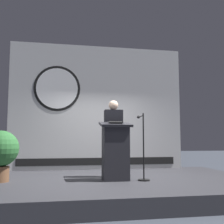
# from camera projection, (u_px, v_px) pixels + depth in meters

# --- Properties ---
(ground_plane) EXTENTS (40.00, 40.00, 0.00)m
(ground_plane) POSITION_uv_depth(u_px,v_px,m) (109.00, 193.00, 5.74)
(ground_plane) COLOR #383D47
(stage_platform) EXTENTS (6.40, 4.00, 0.30)m
(stage_platform) POSITION_uv_depth(u_px,v_px,m) (109.00, 186.00, 5.76)
(stage_platform) COLOR #333338
(stage_platform) RESTS_ON ground
(banner_display) EXTENTS (4.91, 0.12, 3.53)m
(banner_display) POSITION_uv_depth(u_px,v_px,m) (97.00, 107.00, 7.76)
(banner_display) COLOR silver
(banner_display) RESTS_ON stage_platform
(podium) EXTENTS (0.64, 0.50, 1.21)m
(podium) POSITION_uv_depth(u_px,v_px,m) (115.00, 151.00, 5.58)
(podium) COLOR #26262B
(podium) RESTS_ON stage_platform
(speaker_person) EXTENTS (0.40, 0.26, 1.71)m
(speaker_person) POSITION_uv_depth(u_px,v_px,m) (113.00, 137.00, 6.09)
(speaker_person) COLOR black
(speaker_person) RESTS_ON stage_platform
(microphone_stand) EXTENTS (0.24, 0.51, 1.37)m
(microphone_stand) POSITION_uv_depth(u_px,v_px,m) (143.00, 157.00, 5.57)
(microphone_stand) COLOR black
(microphone_stand) RESTS_ON stage_platform
(potted_plant) EXTENTS (0.71, 0.71, 1.01)m
(potted_plant) POSITION_uv_depth(u_px,v_px,m) (0.00, 151.00, 5.36)
(potted_plant) COLOR brown
(potted_plant) RESTS_ON stage_platform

